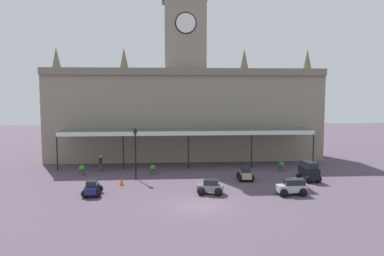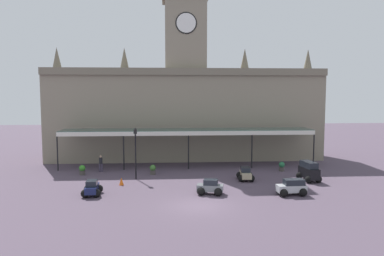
% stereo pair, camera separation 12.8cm
% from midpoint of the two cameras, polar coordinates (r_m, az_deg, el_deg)
% --- Properties ---
extents(ground_plane, '(140.00, 140.00, 0.00)m').
position_cam_midpoint_polar(ground_plane, '(26.59, 1.21, -11.99)').
color(ground_plane, '#4E404F').
extents(station_building, '(32.49, 6.83, 20.07)m').
position_cam_midpoint_polar(station_building, '(45.16, -0.97, 3.35)').
color(station_building, gray).
rests_on(station_building, ground).
extents(entrance_canopy, '(27.15, 3.26, 4.07)m').
position_cam_midpoint_polar(entrance_canopy, '(39.71, -0.56, -0.43)').
color(entrance_canopy, '#38564C').
rests_on(entrance_canopy, ground).
extents(car_grey_sedan, '(2.19, 1.80, 1.19)m').
position_cam_midpoint_polar(car_grey_sedan, '(29.43, 2.97, -9.27)').
color(car_grey_sedan, slate).
rests_on(car_grey_sedan, ground).
extents(car_navy_sedan, '(1.59, 2.09, 1.19)m').
position_cam_midpoint_polar(car_navy_sedan, '(30.14, -15.11, -9.09)').
color(car_navy_sedan, '#19214C').
rests_on(car_navy_sedan, ground).
extents(car_black_van, '(1.78, 2.50, 1.77)m').
position_cam_midpoint_polar(car_black_van, '(35.37, 17.76, -6.52)').
color(car_black_van, black).
rests_on(car_black_van, ground).
extents(car_beige_sedan, '(1.61, 2.11, 1.19)m').
position_cam_midpoint_polar(car_beige_sedan, '(34.37, 8.38, -7.18)').
color(car_beige_sedan, tan).
rests_on(car_beige_sedan, ground).
extents(car_silver_estate, '(2.29, 1.62, 1.27)m').
position_cam_midpoint_polar(car_silver_estate, '(30.17, 15.34, -8.97)').
color(car_silver_estate, '#B2B5BA').
rests_on(car_silver_estate, ground).
extents(pedestrian_beside_cars, '(0.38, 0.34, 1.67)m').
position_cam_midpoint_polar(pedestrian_beside_cars, '(38.64, -13.87, -5.26)').
color(pedestrian_beside_cars, '#3F384C').
rests_on(pedestrian_beside_cars, ground).
extents(victorian_lamppost, '(0.30, 0.30, 4.81)m').
position_cam_midpoint_polar(victorian_lamppost, '(34.36, -8.64, -2.96)').
color(victorian_lamppost, black).
rests_on(victorian_lamppost, ground).
extents(traffic_cone, '(0.40, 0.40, 0.69)m').
position_cam_midpoint_polar(traffic_cone, '(32.80, -10.78, -8.11)').
color(traffic_cone, orange).
rests_on(traffic_cone, ground).
extents(planter_near_kerb, '(0.60, 0.60, 0.96)m').
position_cam_midpoint_polar(planter_near_kerb, '(36.52, -6.00, -6.42)').
color(planter_near_kerb, '#47423D').
rests_on(planter_near_kerb, ground).
extents(planter_forecourt_centre, '(0.60, 0.60, 0.96)m').
position_cam_midpoint_polar(planter_forecourt_centre, '(37.71, -16.56, -6.24)').
color(planter_forecourt_centre, '#47423D').
rests_on(planter_forecourt_centre, ground).
extents(planter_by_canopy, '(0.60, 0.60, 0.96)m').
position_cam_midpoint_polar(planter_by_canopy, '(39.00, 13.83, -5.79)').
color(planter_by_canopy, '#47423D').
rests_on(planter_by_canopy, ground).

